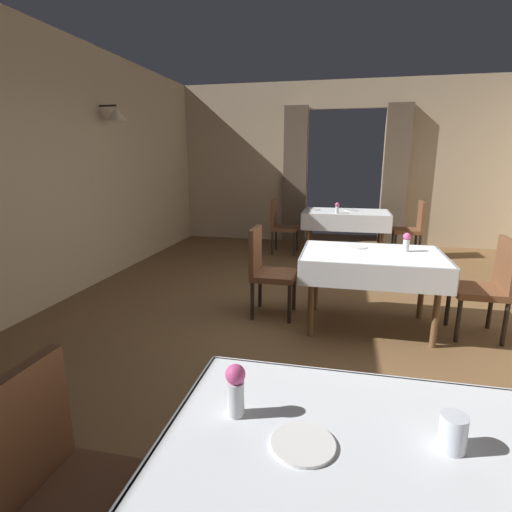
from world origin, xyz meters
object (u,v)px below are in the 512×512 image
glass_near_b (453,433)px  plate_near_c (303,444)px  dining_table_near (368,490)px  chair_mid_right (489,283)px  dining_table_mid (372,262)px  chair_near_left (58,483)px  chair_far_right (412,226)px  flower_vase_near (236,388)px  plate_far_c (351,210)px  chair_far_left (280,224)px  plate_mid_b (356,247)px  chair_mid_left (266,267)px  dining_table_far (346,217)px  flower_vase_mid (406,241)px  plate_far_b (314,210)px  flower_vase_far (337,207)px

glass_near_b → plate_near_c: 0.46m
dining_table_near → chair_mid_right: size_ratio=1.42×
dining_table_mid → chair_mid_right: chair_mid_right is taller
chair_near_left → chair_far_right: bearing=70.8°
flower_vase_near → plate_far_c: flower_vase_near is taller
chair_mid_right → chair_far_left: bearing=129.3°
plate_mid_b → chair_mid_left: bearing=-173.7°
chair_far_right → flower_vase_near: size_ratio=4.84×
dining_table_far → plate_mid_b: size_ratio=6.60×
dining_table_far → flower_vase_mid: 2.95m
chair_far_right → glass_near_b: bearing=-97.7°
chair_near_left → plate_near_c: chair_near_left is taller
plate_mid_b → plate_far_c: 2.90m
chair_far_left → plate_mid_b: bearing=-66.4°
chair_near_left → plate_far_c: chair_near_left is taller
dining_table_mid → glass_near_b: glass_near_b is taller
dining_table_mid → plate_far_b: 3.18m
flower_vase_mid → dining_table_near: bearing=-99.6°
flower_vase_near → flower_vase_mid: (0.94, 2.76, -0.01)m
dining_table_mid → flower_vase_near: size_ratio=6.84×
chair_far_right → flower_vase_far: chair_far_right is taller
plate_near_c → plate_far_c: bearing=87.8°
plate_far_c → plate_far_b: bearing=-177.8°
chair_mid_left → chair_far_right: 3.58m
dining_table_far → chair_far_right: chair_far_right is taller
dining_table_far → flower_vase_mid: flower_vase_mid is taller
dining_table_mid → plate_near_c: plate_near_c is taller
plate_mid_b → flower_vase_far: bearing=95.4°
dining_table_near → flower_vase_mid: flower_vase_mid is taller
chair_mid_left → plate_near_c: 2.92m
chair_mid_left → glass_near_b: size_ratio=7.93×
chair_mid_right → plate_near_c: bearing=-117.3°
glass_near_b → flower_vase_mid: size_ratio=0.65×
chair_near_left → chair_mid_left: 2.93m
dining_table_mid → glass_near_b: 2.66m
dining_table_far → glass_near_b: bearing=-86.8°
glass_near_b → plate_far_b: size_ratio=0.54×
flower_vase_near → plate_mid_b: 2.87m
flower_vase_near → flower_vase_far: flower_vase_near is taller
flower_vase_mid → plate_mid_b: 0.48m
glass_near_b → flower_vase_near: bearing=178.4°
dining_table_near → plate_mid_b: 2.98m
chair_far_right → flower_vase_near: flower_vase_near is taller
chair_far_left → flower_vase_near: size_ratio=4.84×
chair_near_left → flower_vase_far: bearing=81.5°
plate_near_c → plate_mid_b: size_ratio=0.94×
dining_table_near → dining_table_mid: size_ratio=1.00×
dining_table_far → chair_mid_left: bearing=-105.3°
chair_near_left → flower_vase_near: bearing=17.3°
glass_near_b → plate_far_c: (-0.23, 5.75, -0.05)m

